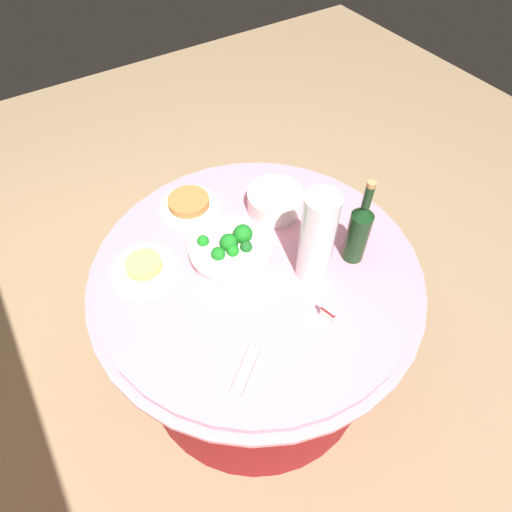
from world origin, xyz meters
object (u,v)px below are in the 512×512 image
decorative_fruit_vase (317,240)px  label_placard_front (328,314)px  plate_stack (275,201)px  food_plate_peanuts (189,203)px  wine_bottle (359,231)px  serving_tongs (248,367)px  broccoli_bowl (231,250)px  food_plate_noodles (144,267)px

decorative_fruit_vase → label_placard_front: size_ratio=6.18×
plate_stack → decorative_fruit_vase: bearing=168.4°
plate_stack → food_plate_peanuts: size_ratio=0.95×
plate_stack → wine_bottle: (-0.34, -0.10, 0.09)m
wine_bottle → decorative_fruit_vase: size_ratio=0.99×
serving_tongs → label_placard_front: label_placard_front is taller
food_plate_peanuts → broccoli_bowl: bearing=-178.3°
wine_bottle → food_plate_peanuts: (0.52, 0.37, -0.11)m
label_placard_front → serving_tongs: bearing=91.2°
wine_bottle → food_plate_noodles: wine_bottle is taller
decorative_fruit_vase → food_plate_noodles: (0.31, 0.47, -0.15)m
serving_tongs → broccoli_bowl: bearing=-23.7°
decorative_fruit_vase → food_plate_peanuts: size_ratio=1.55×
plate_stack → food_plate_noodles: bearing=90.5°
label_placard_front → decorative_fruit_vase: bearing=-22.9°
plate_stack → decorative_fruit_vase: (-0.32, 0.06, 0.12)m
serving_tongs → food_plate_noodles: size_ratio=0.70×
broccoli_bowl → wine_bottle: (-0.22, -0.36, 0.09)m
broccoli_bowl → label_placard_front: size_ratio=5.09×
decorative_fruit_vase → label_placard_front: decorative_fruit_vase is taller
serving_tongs → label_placard_front: 0.29m
food_plate_noodles → label_placard_front: label_placard_front is taller
plate_stack → food_plate_noodles: size_ratio=0.95×
label_placard_front → wine_bottle: bearing=-56.9°
broccoli_bowl → plate_stack: bearing=-66.0°
serving_tongs → food_plate_noodles: (0.49, 0.11, 0.01)m
broccoli_bowl → label_placard_front: 0.39m
serving_tongs → food_plate_noodles: bearing=12.3°
label_placard_front → broccoli_bowl: bearing=18.4°
broccoli_bowl → food_plate_noodles: size_ratio=1.27×
food_plate_noodles → food_plate_peanuts: 0.32m
decorative_fruit_vase → food_plate_noodles: 0.58m
food_plate_noodles → label_placard_front: (-0.49, -0.40, 0.02)m
food_plate_noodles → food_plate_peanuts: size_ratio=1.00×
food_plate_peanuts → label_placard_front: 0.69m
wine_bottle → label_placard_front: bearing=123.1°
broccoli_bowl → food_plate_noodles: (0.11, 0.27, -0.03)m
broccoli_bowl → plate_stack: 0.29m
plate_stack → decorative_fruit_vase: size_ratio=0.62×
food_plate_noodles → serving_tongs: bearing=-167.7°
decorative_fruit_vase → food_plate_peanuts: bearing=22.4°
decorative_fruit_vase → serving_tongs: (-0.18, 0.36, -0.16)m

